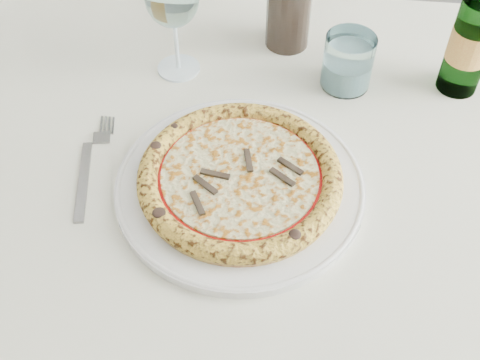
{
  "coord_description": "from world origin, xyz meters",
  "views": [
    {
      "loc": [
        0.3,
        -0.79,
        1.39
      ],
      "look_at": [
        0.22,
        -0.27,
        0.78
      ],
      "focal_mm": 45.0,
      "sensor_mm": 36.0,
      "label": 1
    }
  ],
  "objects": [
    {
      "name": "wine_glass",
      "position": [
        0.08,
        -0.03,
        0.89
      ],
      "size": [
        0.08,
        0.08,
        0.18
      ],
      "color": "white",
      "rests_on": "dining_table"
    },
    {
      "name": "pizza",
      "position": [
        0.22,
        -0.27,
        0.78
      ],
      "size": [
        0.28,
        0.28,
        0.03
      ],
      "color": "gold",
      "rests_on": "plate"
    },
    {
      "name": "beer_bottle",
      "position": [
        0.53,
        -0.0,
        0.85
      ],
      "size": [
        0.06,
        0.06,
        0.24
      ],
      "color": "#326030",
      "rests_on": "dining_table"
    },
    {
      "name": "plate",
      "position": [
        0.22,
        -0.27,
        0.76
      ],
      "size": [
        0.34,
        0.34,
        0.02
      ],
      "color": "white",
      "rests_on": "dining_table"
    },
    {
      "name": "floor",
      "position": [
        0.0,
        0.0,
        -0.01
      ],
      "size": [
        5.0,
        6.0,
        0.02
      ],
      "primitive_type": "cube",
      "color": "#585858",
      "rests_on": "ground"
    },
    {
      "name": "fork",
      "position": [
        0.0,
        -0.26,
        0.76
      ],
      "size": [
        0.05,
        0.21,
        0.0
      ],
      "color": "gray",
      "rests_on": "dining_table"
    },
    {
      "name": "dining_table",
      "position": [
        0.22,
        -0.17,
        0.66
      ],
      "size": [
        1.36,
        0.84,
        0.76
      ],
      "color": "brown",
      "rests_on": "floor"
    },
    {
      "name": "tumbler",
      "position": [
        0.35,
        -0.02,
        0.79
      ],
      "size": [
        0.08,
        0.08,
        0.09
      ],
      "color": "white",
      "rests_on": "dining_table"
    }
  ]
}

